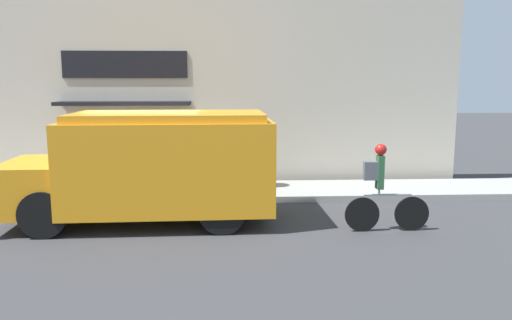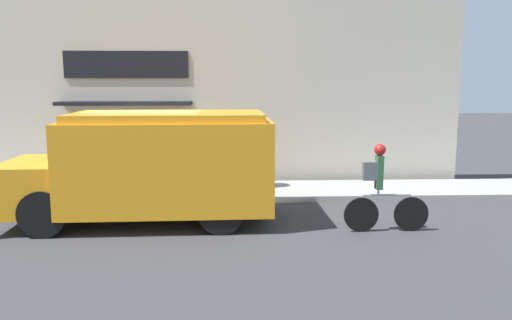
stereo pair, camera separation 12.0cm
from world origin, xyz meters
name	(u,v)px [view 2 (the right image)]	position (x,y,z in m)	size (l,w,h in m)	color
ground_plane	(148,204)	(0.00, 0.00, 0.00)	(70.00, 70.00, 0.00)	#38383A
sidewalk	(155,192)	(0.00, 1.01, 0.08)	(28.00, 2.03, 0.16)	#999993
storefront	(159,84)	(-0.02, 2.41, 2.87)	(17.10, 0.97, 5.75)	beige
school_bus	(153,165)	(0.39, -1.52, 1.21)	(5.50, 2.68, 2.30)	orange
cyclist	(381,189)	(4.95, -2.41, 0.85)	(1.68, 0.23, 1.75)	black
trash_bin	(259,169)	(2.74, 1.23, 0.63)	(0.56, 0.56, 0.95)	#2D5138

